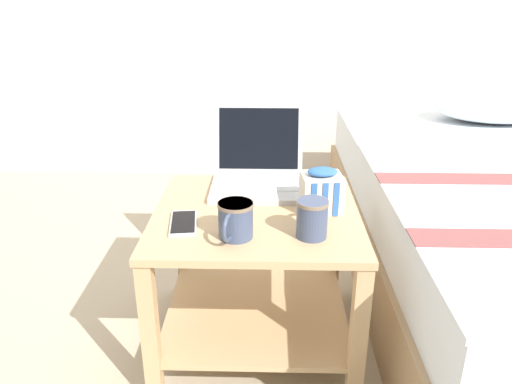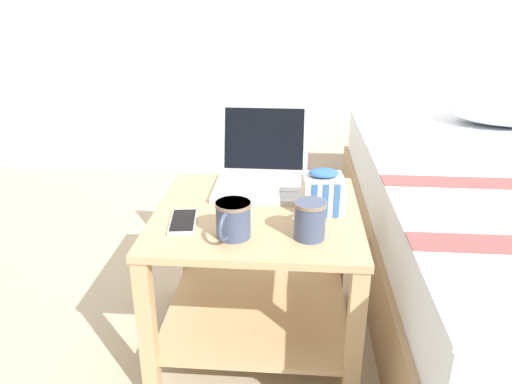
{
  "view_description": "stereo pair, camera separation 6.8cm",
  "coord_description": "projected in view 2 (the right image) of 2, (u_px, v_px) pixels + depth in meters",
  "views": [
    {
      "loc": [
        0.04,
        -1.36,
        1.1
      ],
      "look_at": [
        0.0,
        -0.04,
        0.55
      ],
      "focal_mm": 35.0,
      "sensor_mm": 36.0,
      "label": 1
    },
    {
      "loc": [
        0.1,
        -1.36,
        1.1
      ],
      "look_at": [
        0.0,
        -0.04,
        0.55
      ],
      "focal_mm": 35.0,
      "sensor_mm": 36.0,
      "label": 2
    }
  ],
  "objects": [
    {
      "name": "mug_front_right",
      "position": [
        310.0,
        218.0,
        1.32
      ],
      "size": [
        0.09,
        0.13,
        0.1
      ],
      "color": "#3F4C6B",
      "rests_on": "bedside_table"
    },
    {
      "name": "ground_plane",
      "position": [
        257.0,
        338.0,
        1.68
      ],
      "size": [
        8.0,
        8.0,
        0.0
      ],
      "primitive_type": "plane",
      "color": "tan"
    },
    {
      "name": "snack_bag",
      "position": [
        323.0,
        192.0,
        1.48
      ],
      "size": [
        0.13,
        0.12,
        0.13
      ],
      "color": "silver",
      "rests_on": "bedside_table"
    },
    {
      "name": "cell_phone",
      "position": [
        183.0,
        221.0,
        1.42
      ],
      "size": [
        0.09,
        0.16,
        0.01
      ],
      "color": "#B7BABC",
      "rests_on": "bedside_table"
    },
    {
      "name": "laptop",
      "position": [
        263.0,
        171.0,
        1.68
      ],
      "size": [
        0.31,
        0.31,
        0.25
      ],
      "color": "#B7BABC",
      "rests_on": "bedside_table"
    },
    {
      "name": "bedside_table",
      "position": [
        257.0,
        259.0,
        1.56
      ],
      "size": [
        0.61,
        0.6,
        0.47
      ],
      "color": "tan",
      "rests_on": "ground_plane"
    },
    {
      "name": "mug_front_left",
      "position": [
        233.0,
        218.0,
        1.32
      ],
      "size": [
        0.1,
        0.14,
        0.1
      ],
      "color": "#3F4C6B",
      "rests_on": "bedside_table"
    }
  ]
}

